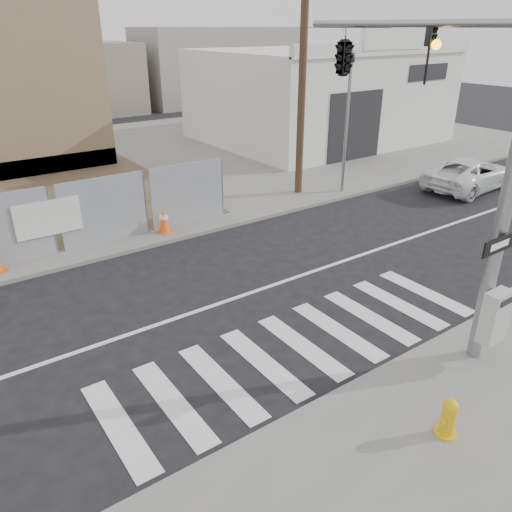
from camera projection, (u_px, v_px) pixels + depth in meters
ground at (237, 298)px, 12.26m from camera, size 100.00×100.00×0.00m
sidewalk_far at (68, 172)px, 22.62m from camera, size 50.00×20.00×0.12m
signal_pole at (392, 97)px, 10.05m from camera, size 0.96×5.87×7.00m
far_signal_pole at (348, 103)px, 18.40m from camera, size 0.16×0.20×5.60m
concrete_wall_right at (43, 96)px, 21.02m from camera, size 5.50×1.30×8.00m
auto_shop at (318, 95)px, 28.14m from camera, size 12.00×10.20×5.95m
utility_pole_right at (303, 53)px, 17.56m from camera, size 1.60×0.28×10.00m
fire_hydrant at (449, 417)px, 7.88m from camera, size 0.45×0.45×0.68m
suv at (471, 174)px, 20.21m from camera, size 4.69×2.40×1.27m
traffic_cone_d at (164, 221)px, 15.71m from camera, size 0.50×0.50×0.76m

